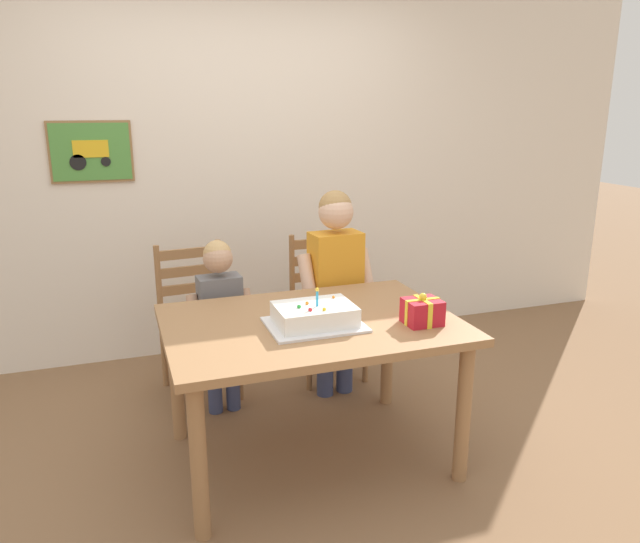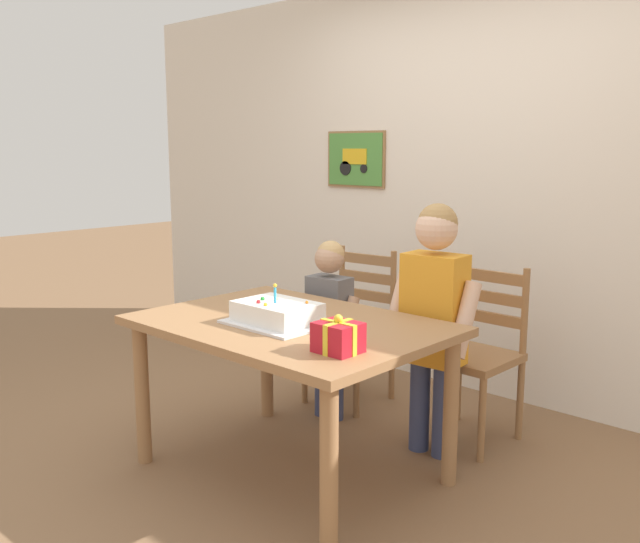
% 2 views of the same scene
% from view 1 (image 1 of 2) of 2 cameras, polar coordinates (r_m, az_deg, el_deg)
% --- Properties ---
extents(ground_plane, '(20.00, 20.00, 0.00)m').
position_cam_1_polar(ground_plane, '(3.21, -0.82, -17.15)').
color(ground_plane, '#846042').
extents(back_wall, '(6.40, 0.11, 2.60)m').
position_cam_1_polar(back_wall, '(4.32, -7.92, 9.61)').
color(back_wall, silver).
rests_on(back_wall, ground).
extents(dining_table, '(1.38, 0.98, 0.74)m').
position_cam_1_polar(dining_table, '(2.91, -0.87, -6.40)').
color(dining_table, '#9E7047').
rests_on(dining_table, ground).
extents(birthday_cake, '(0.44, 0.34, 0.19)m').
position_cam_1_polar(birthday_cake, '(2.79, -0.52, -4.25)').
color(birthday_cake, silver).
rests_on(birthday_cake, dining_table).
extents(gift_box_red_large, '(0.17, 0.15, 0.15)m').
position_cam_1_polar(gift_box_red_large, '(2.86, 9.69, -3.77)').
color(gift_box_red_large, red).
rests_on(gift_box_red_large, dining_table).
extents(chair_left, '(0.46, 0.46, 0.92)m').
position_cam_1_polar(chair_left, '(3.76, -11.60, -4.49)').
color(chair_left, '#996B42').
rests_on(chair_left, ground).
extents(chair_right, '(0.43, 0.43, 0.92)m').
position_cam_1_polar(chair_right, '(3.95, 0.59, -3.20)').
color(chair_right, '#996B42').
rests_on(chair_right, ground).
extents(child_older, '(0.47, 0.27, 1.26)m').
position_cam_1_polar(child_older, '(3.55, 1.49, -0.25)').
color(child_older, '#38426B').
rests_on(child_older, ground).
extents(child_younger, '(0.37, 0.22, 1.02)m').
position_cam_1_polar(child_younger, '(3.43, -9.44, -3.67)').
color(child_younger, '#38426B').
rests_on(child_younger, ground).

